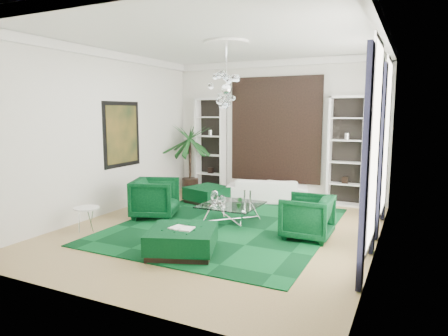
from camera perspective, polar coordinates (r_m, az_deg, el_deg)
The scene contains 30 objects.
floor at distance 8.32m, azimuth -0.57°, elevation -8.81°, with size 6.00×7.00×0.02m, color tan.
ceiling at distance 8.08m, azimuth -0.61°, elevation 18.08°, with size 6.00×7.00×0.02m, color white.
wall_back at distance 11.22m, azimuth 7.43°, elevation 5.43°, with size 6.00×0.02×3.80m, color silver.
wall_front at distance 5.09m, azimuth -18.45°, elevation 1.95°, with size 6.00×0.02×3.80m, color silver.
wall_left at distance 9.69m, azimuth -16.80°, elevation 4.74°, with size 0.02×7.00×3.80m, color silver.
wall_right at distance 7.17m, azimuth 21.55°, elevation 3.46°, with size 0.02×7.00×3.80m, color silver.
crown_molding at distance 8.06m, azimuth -0.61°, elevation 17.31°, with size 6.00×7.00×0.18m, color white, non-canonical shape.
ceiling_medallion at distance 8.34m, azimuth 0.35°, elevation 17.49°, with size 0.90×0.90×0.05m, color white.
tapestry at distance 11.18m, azimuth 7.34°, elevation 5.42°, with size 2.50×0.06×2.80m, color black.
shelving_left at distance 11.84m, azimuth -1.93°, elevation 3.20°, with size 0.90×0.38×2.80m, color white, non-canonical shape.
shelving_right at distance 10.61m, azimuth 17.08°, elevation 2.28°, with size 0.90×0.38×2.80m, color white, non-canonical shape.
painting at distance 10.12m, azimuth -14.33°, elevation 4.68°, with size 0.04×1.30×1.60m, color black.
window_near at distance 6.28m, azimuth 20.73°, elevation 2.93°, with size 0.03×1.10×2.90m, color white.
curtain_near_a at distance 5.53m, azimuth 19.51°, elevation -0.25°, with size 0.07×0.30×3.25m, color black.
curtain_near_b at distance 7.08m, azimuth 20.93°, elevation 1.41°, with size 0.07×0.30×3.25m, color black.
window_far at distance 8.66m, azimuth 22.18°, elevation 4.13°, with size 0.03×1.10×2.90m, color white.
curtain_far_a at distance 7.91m, azimuth 21.46°, elevation 2.03°, with size 0.07×0.30×3.25m, color black.
curtain_far_b at distance 9.46m, azimuth 22.20°, elevation 2.90°, with size 0.07×0.30×3.25m, color black.
rug at distance 8.57m, azimuth 0.33°, elevation -8.15°, with size 4.20×5.00×0.02m, color black.
sofa at distance 10.79m, azimuth 6.16°, elevation -3.16°, with size 2.12×0.83×0.62m, color white.
armchair_left at distance 9.25m, azimuth -9.81°, elevation -4.26°, with size 0.96×0.99×0.90m, color black.
armchair_right at distance 7.80m, azimuth 11.77°, elevation -6.87°, with size 0.89×0.91×0.83m, color black.
coffee_table at distance 8.74m, azimuth 1.04°, elevation -6.50°, with size 1.21×1.21×0.41m, color white, non-canonical shape.
ottoman_side at distance 10.59m, azimuth -2.32°, elevation -3.87°, with size 0.97×0.97×0.43m, color black.
ottoman_front at distance 6.93m, azimuth -5.98°, elevation -10.35°, with size 1.10×1.10×0.44m, color black.
book at distance 6.86m, azimuth -6.01°, elevation -8.49°, with size 0.41×0.27×0.03m, color white.
side_table at distance 8.56m, azimuth -18.98°, elevation -7.01°, with size 0.50×0.50×0.48m, color white.
palm at distance 11.77m, azimuth -4.90°, elevation 2.74°, with size 1.64×1.64×2.63m, color #18491C, non-canonical shape.
chandelier at distance 8.24m, azimuth 0.34°, elevation 11.17°, with size 0.84×0.84×0.76m, color white, non-canonical shape.
table_plant at distance 8.32m, azimuth 2.21°, elevation -4.94°, with size 0.13×0.11×0.24m, color #18491C.
Camera 1 is at (3.54, -7.13, 2.41)m, focal length 32.00 mm.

